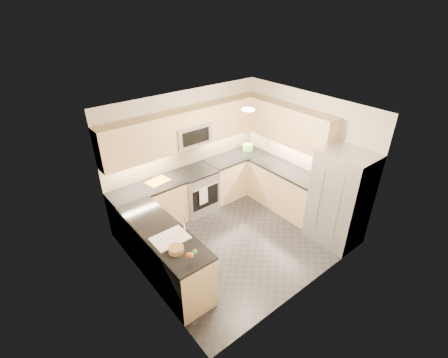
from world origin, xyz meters
TOP-DOWN VIEW (x-y plane):
  - floor at (0.00, 0.00)m, footprint 3.60×3.20m
  - ceiling at (0.00, 0.00)m, footprint 3.60×3.20m
  - wall_back at (0.00, 1.60)m, footprint 3.60×0.02m
  - wall_front at (0.00, -1.60)m, footprint 3.60×0.02m
  - wall_left at (-1.80, 0.00)m, footprint 0.02×3.20m
  - wall_right at (1.80, 0.00)m, footprint 0.02×3.20m
  - base_cab_back_left at (-1.09, 1.30)m, footprint 1.42×0.60m
  - base_cab_back_right at (1.09, 1.30)m, footprint 1.42×0.60m
  - base_cab_right at (1.50, 0.15)m, footprint 0.60×1.70m
  - base_cab_peninsula at (-1.50, 0.00)m, footprint 0.60×2.00m
  - countertop_back_left at (-1.09, 1.30)m, footprint 1.42×0.63m
  - countertop_back_right at (1.09, 1.30)m, footprint 1.42×0.63m
  - countertop_right at (1.50, 0.15)m, footprint 0.63×1.70m
  - countertop_peninsula at (-1.50, 0.00)m, footprint 0.63×2.00m
  - upper_cab_back at (0.00, 1.43)m, footprint 3.60×0.35m
  - upper_cab_right at (1.62, 0.28)m, footprint 0.35×1.95m
  - backsplash_back at (0.00, 1.60)m, footprint 3.60×0.01m
  - backsplash_right at (1.80, 0.45)m, footprint 0.01×2.30m
  - gas_range at (0.00, 1.28)m, footprint 0.76×0.65m
  - range_cooktop at (0.00, 1.28)m, footprint 0.76×0.65m
  - oven_door_glass at (0.00, 0.95)m, footprint 0.62×0.02m
  - oven_handle at (0.00, 0.93)m, footprint 0.60×0.02m
  - microwave at (0.00, 1.40)m, footprint 0.76×0.40m
  - microwave_door at (0.00, 1.20)m, footprint 0.60×0.01m
  - refrigerator at (1.45, -1.15)m, footprint 0.70×0.90m
  - fridge_handle_left at (1.08, -1.33)m, footprint 0.02×0.02m
  - fridge_handle_right at (1.08, -0.97)m, footprint 0.02×0.02m
  - sink_basin at (-1.50, -0.25)m, footprint 0.52×0.38m
  - faucet at (-1.24, -0.25)m, footprint 0.03×0.03m
  - utensil_bowl at (1.50, 1.35)m, footprint 0.31×0.31m
  - cutting_board at (-0.82, 1.36)m, footprint 0.47×0.36m
  - fruit_basket at (-1.57, -0.54)m, footprint 0.25×0.25m
  - fruit_apple at (-1.54, -0.81)m, footprint 0.07×0.07m
  - fruit_pear at (-1.44, -0.81)m, footprint 0.07×0.07m
  - dish_towel_check at (-0.08, 0.91)m, footprint 0.20×0.03m
  - fruit_orange at (-1.52, -0.83)m, footprint 0.07×0.07m

SIDE VIEW (x-z plane):
  - floor at x=0.00m, z-range 0.00..0.00m
  - base_cab_back_left at x=-1.09m, z-range 0.00..0.90m
  - base_cab_back_right at x=1.09m, z-range 0.00..0.90m
  - base_cab_right at x=1.50m, z-range 0.00..0.90m
  - base_cab_peninsula at x=-1.50m, z-range 0.00..0.90m
  - oven_door_glass at x=0.00m, z-range 0.22..0.68m
  - gas_range at x=0.00m, z-range 0.00..0.91m
  - dish_towel_check at x=-0.08m, z-range 0.36..0.74m
  - oven_handle at x=0.00m, z-range 0.71..0.73m
  - sink_basin at x=-1.50m, z-range 0.80..0.96m
  - refrigerator at x=1.45m, z-range 0.00..1.80m
  - range_cooktop at x=0.00m, z-range 0.90..0.93m
  - countertop_back_left at x=-1.09m, z-range 0.90..0.94m
  - countertop_back_right at x=1.09m, z-range 0.90..0.94m
  - countertop_right at x=1.50m, z-range 0.90..0.94m
  - countertop_peninsula at x=-1.50m, z-range 0.90..0.94m
  - cutting_board at x=-0.82m, z-range 0.94..0.95m
  - fridge_handle_left at x=1.08m, z-range 0.35..1.55m
  - fridge_handle_right at x=1.08m, z-range 0.35..1.55m
  - fruit_basket at x=-1.57m, z-range 0.94..1.02m
  - utensil_bowl at x=1.50m, z-range 0.94..1.08m
  - fruit_orange at x=-1.52m, z-range 1.02..1.09m
  - fruit_apple at x=-1.54m, z-range 1.02..1.09m
  - fruit_pear at x=-1.44m, z-range 1.02..1.09m
  - faucet at x=-1.24m, z-range 0.94..1.22m
  - backsplash_back at x=0.00m, z-range 0.94..1.45m
  - backsplash_right at x=1.80m, z-range 0.94..1.45m
  - wall_back at x=0.00m, z-range 0.00..2.50m
  - wall_front at x=0.00m, z-range 0.00..2.50m
  - wall_left at x=-1.80m, z-range 0.00..2.50m
  - wall_right at x=1.80m, z-range 0.00..2.50m
  - microwave at x=0.00m, z-range 1.50..1.90m
  - microwave_door at x=0.00m, z-range 1.56..1.84m
  - upper_cab_back at x=0.00m, z-range 1.45..2.20m
  - upper_cab_right at x=1.62m, z-range 1.45..2.20m
  - ceiling at x=0.00m, z-range 2.49..2.51m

